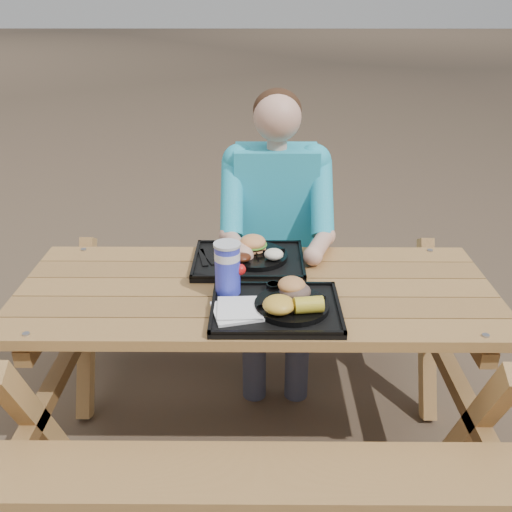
{
  "coord_description": "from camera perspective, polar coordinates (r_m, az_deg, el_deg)",
  "views": [
    {
      "loc": [
        0.01,
        -1.91,
        1.77
      ],
      "look_at": [
        0.0,
        0.0,
        0.88
      ],
      "focal_mm": 40.0,
      "sensor_mm": 36.0,
      "label": 1
    }
  ],
  "objects": [
    {
      "name": "napkin_stack",
      "position": [
        1.96,
        -1.9,
        -5.46
      ],
      "size": [
        0.2,
        0.2,
        0.02
      ],
      "primitive_type": "cube",
      "rotation": [
        0.0,
        0.0,
        0.26
      ],
      "color": "white",
      "rests_on": "tray_near"
    },
    {
      "name": "tray_far",
      "position": [
        2.34,
        -0.73,
        -0.55
      ],
      "size": [
        0.45,
        0.35,
        0.02
      ],
      "primitive_type": "cube",
      "color": "black",
      "rests_on": "picnic_table"
    },
    {
      "name": "plate_far",
      "position": [
        2.34,
        0.0,
        -0.01
      ],
      "size": [
        0.26,
        0.26,
        0.02
      ],
      "primitive_type": "cylinder",
      "color": "black",
      "rests_on": "tray_far"
    },
    {
      "name": "sandwich",
      "position": [
        2.0,
        3.95,
        -2.72
      ],
      "size": [
        0.1,
        0.1,
        0.11
      ],
      "primitive_type": null,
      "color": "#C78046",
      "rests_on": "plate_near"
    },
    {
      "name": "condiment_mustard",
      "position": [
        2.09,
        3.44,
        -3.13
      ],
      "size": [
        0.05,
        0.05,
        0.03
      ],
      "primitive_type": "cylinder",
      "color": "yellow",
      "rests_on": "tray_near"
    },
    {
      "name": "cutlery_far",
      "position": [
        2.36,
        -4.75,
        -0.06
      ],
      "size": [
        0.09,
        0.16,
        0.01
      ],
      "primitive_type": "cube",
      "rotation": [
        0.0,
        0.0,
        0.39
      ],
      "color": "black",
      "rests_on": "tray_far"
    },
    {
      "name": "corn_cob",
      "position": [
        1.92,
        5.29,
        -4.88
      ],
      "size": [
        0.11,
        0.11,
        0.06
      ],
      "primitive_type": null,
      "rotation": [
        0.0,
        0.0,
        0.14
      ],
      "color": "gold",
      "rests_on": "plate_near"
    },
    {
      "name": "plate_near",
      "position": [
        1.98,
        3.59,
        -4.97
      ],
      "size": [
        0.26,
        0.26,
        0.02
      ],
      "primitive_type": "cylinder",
      "color": "black",
      "rests_on": "tray_near"
    },
    {
      "name": "soda_cup",
      "position": [
        2.05,
        -2.86,
        -1.36
      ],
      "size": [
        0.09,
        0.09,
        0.18
      ],
      "primitive_type": "cylinder",
      "color": "#1923BE",
      "rests_on": "tray_near"
    },
    {
      "name": "picnic_table",
      "position": [
        2.36,
        0.0,
        -11.17
      ],
      "size": [
        1.8,
        1.49,
        0.75
      ],
      "primitive_type": null,
      "color": "#999999",
      "rests_on": "ground"
    },
    {
      "name": "tray_near",
      "position": [
        2.0,
        1.99,
        -5.4
      ],
      "size": [
        0.45,
        0.35,
        0.02
      ],
      "primitive_type": "cube",
      "color": "black",
      "rests_on": "picnic_table"
    },
    {
      "name": "diner",
      "position": [
        2.76,
        1.95,
        0.78
      ],
      "size": [
        0.48,
        0.84,
        1.28
      ],
      "primitive_type": null,
      "color": "#18ACA2",
      "rests_on": "ground"
    },
    {
      "name": "potato_salad",
      "position": [
        2.28,
        1.79,
        0.18
      ],
      "size": [
        0.08,
        0.08,
        0.04
      ],
      "primitive_type": "ellipsoid",
      "color": "white",
      "rests_on": "plate_far"
    },
    {
      "name": "baked_beans",
      "position": [
        2.27,
        -1.43,
        -0.12
      ],
      "size": [
        0.07,
        0.07,
        0.03
      ],
      "primitive_type": "ellipsoid",
      "color": "#4A1D0E",
      "rests_on": "plate_far"
    },
    {
      "name": "mac_cheese",
      "position": [
        1.91,
        2.31,
        -4.89
      ],
      "size": [
        0.11,
        0.11,
        0.06
      ],
      "primitive_type": "ellipsoid",
      "color": "gold",
      "rests_on": "plate_near"
    },
    {
      "name": "burger",
      "position": [
        2.35,
        -0.32,
        1.71
      ],
      "size": [
        0.11,
        0.11,
        0.1
      ],
      "primitive_type": null,
      "color": "#EB9353",
      "rests_on": "plate_far"
    },
    {
      "name": "ground",
      "position": [
        2.6,
        0.0,
        -17.85
      ],
      "size": [
        60.0,
        60.0,
        0.0
      ],
      "primitive_type": "plane",
      "color": "#999999",
      "rests_on": "ground"
    },
    {
      "name": "condiment_bbq",
      "position": [
        2.09,
        1.74,
        -3.14
      ],
      "size": [
        0.05,
        0.05,
        0.03
      ],
      "primitive_type": "cylinder",
      "color": "black",
      "rests_on": "tray_near"
    }
  ]
}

